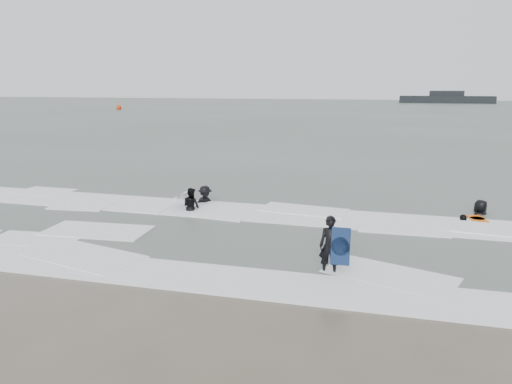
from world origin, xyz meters
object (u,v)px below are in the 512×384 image
(buoy, at_px, (119,108))
(surfer_breaker, at_px, (205,204))
(surfer_centre, at_px, (329,274))
(surfer_right_near, at_px, (463,223))
(vessel_horizon, at_px, (446,99))
(surfer_wading, at_px, (192,212))
(surfer_right_far, at_px, (480,215))

(buoy, bearing_deg, surfer_breaker, -56.67)
(surfer_centre, bearing_deg, buoy, 122.53)
(surfer_right_near, height_order, vessel_horizon, vessel_horizon)
(surfer_wading, xyz_separation_m, buoy, (-46.21, 71.64, 0.42))
(surfer_wading, bearing_deg, vessel_horizon, -75.13)
(surfer_right_near, bearing_deg, vessel_horizon, -135.40)
(surfer_wading, distance_m, surfer_right_near, 10.09)
(surfer_wading, height_order, buoy, buoy)
(surfer_right_far, bearing_deg, surfer_breaker, -36.48)
(surfer_wading, bearing_deg, surfer_breaker, -68.87)
(surfer_right_near, bearing_deg, surfer_wading, -34.61)
(surfer_centre, height_order, surfer_breaker, surfer_breaker)
(surfer_wading, relative_size, surfer_breaker, 0.92)
(surfer_right_near, distance_m, vessel_horizon, 126.30)
(surfer_breaker, height_order, vessel_horizon, vessel_horizon)
(surfer_breaker, distance_m, surfer_right_far, 10.77)
(surfer_right_far, xyz_separation_m, buoy, (-56.97, 69.19, 0.42))
(surfer_centre, relative_size, surfer_right_near, 1.08)
(surfer_centre, distance_m, surfer_right_far, 8.92)
(surfer_right_near, bearing_deg, buoy, -92.55)
(surfer_centre, bearing_deg, vessel_horizon, 82.52)
(surfer_wading, xyz_separation_m, surfer_right_near, (10.03, 1.15, 0.00))
(vessel_horizon, bearing_deg, surfer_breaker, -98.75)
(surfer_centre, relative_size, surfer_right_far, 0.90)
(surfer_right_far, bearing_deg, surfer_centre, 15.75)
(surfer_right_near, relative_size, vessel_horizon, 0.06)
(surfer_centre, bearing_deg, surfer_wading, 138.08)
(surfer_right_near, height_order, surfer_right_far, surfer_right_far)
(surfer_wading, bearing_deg, surfer_right_far, -143.61)
(surfer_wading, distance_m, buoy, 85.26)
(surfer_wading, distance_m, surfer_breaker, 1.30)
(surfer_wading, xyz_separation_m, vessel_horizon, (19.42, 127.09, 1.23))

